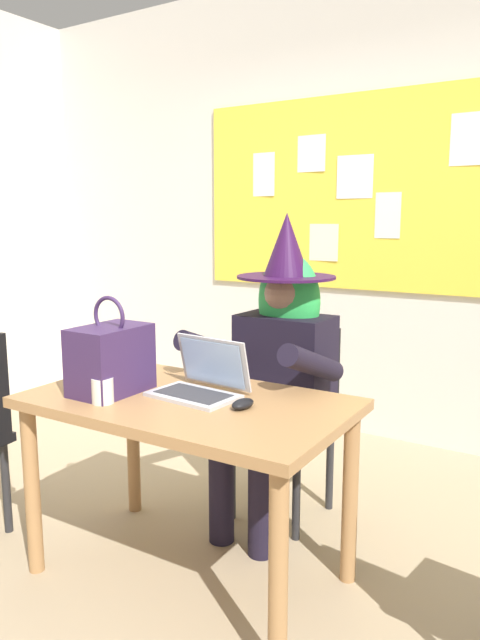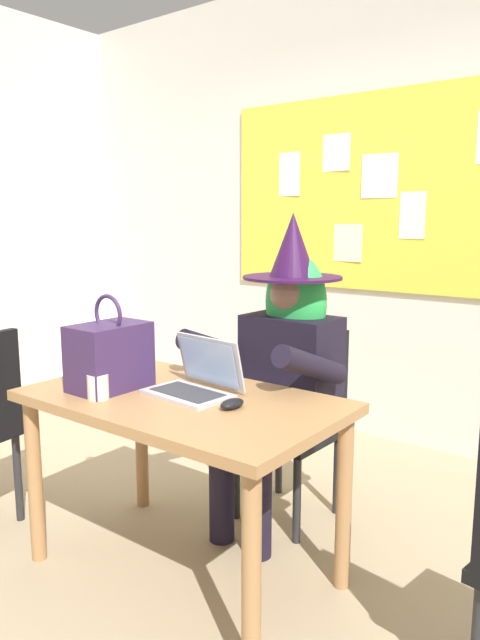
# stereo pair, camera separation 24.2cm
# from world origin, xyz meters

# --- Properties ---
(ground_plane) EXTENTS (24.00, 24.00, 0.00)m
(ground_plane) POSITION_xyz_m (0.00, 0.00, 0.00)
(ground_plane) COLOR tan
(wall_back_bulletin) EXTENTS (5.58, 2.09, 2.92)m
(wall_back_bulletin) POSITION_xyz_m (0.00, 1.88, 1.47)
(wall_back_bulletin) COLOR silver
(wall_back_bulletin) RESTS_ON ground
(desk_main) EXTENTS (1.22, 0.72, 0.73)m
(desk_main) POSITION_xyz_m (-0.06, -0.02, 0.63)
(desk_main) COLOR #A37547
(desk_main) RESTS_ON ground
(chair_at_desk) EXTENTS (0.43, 0.43, 0.89)m
(chair_at_desk) POSITION_xyz_m (0.02, 0.70, 0.49)
(chair_at_desk) COLOR black
(chair_at_desk) RESTS_ON ground
(person_costumed) EXTENTS (0.60, 0.69, 1.42)m
(person_costumed) POSITION_xyz_m (0.01, 0.57, 0.78)
(person_costumed) COLOR black
(person_costumed) RESTS_ON ground
(laptop) EXTENTS (0.35, 0.28, 0.21)m
(laptop) POSITION_xyz_m (-0.04, 0.04, 0.77)
(laptop) COLOR #B7B7BC
(laptop) RESTS_ON desk_main
(computer_mouse) EXTENTS (0.07, 0.11, 0.03)m
(computer_mouse) POSITION_xyz_m (0.19, -0.01, 0.74)
(computer_mouse) COLOR black
(computer_mouse) RESTS_ON desk_main
(handbag) EXTENTS (0.20, 0.30, 0.38)m
(handbag) POSITION_xyz_m (-0.35, -0.11, 0.86)
(handbag) COLOR #38234C
(handbag) RESTS_ON desk_main
(coffee_mug) EXTENTS (0.08, 0.08, 0.09)m
(coffee_mug) POSITION_xyz_m (-0.28, -0.23, 0.77)
(coffee_mug) COLOR silver
(coffee_mug) RESTS_ON desk_main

